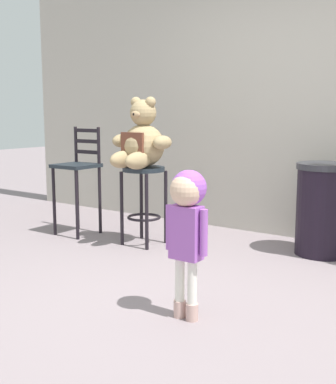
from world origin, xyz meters
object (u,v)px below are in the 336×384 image
object	(u,v)px
teddy_bear	(141,142)
child_walking	(187,212)
trash_bin	(323,209)
bar_chair_empty	(78,172)
bar_stool_with_teddy	(144,189)

from	to	relation	value
teddy_bear	child_walking	size ratio (longest dim) A/B	0.71
trash_bin	bar_chair_empty	xyz separation A→B (m)	(-2.23, -0.66, 0.22)
child_walking	bar_chair_empty	world-z (taller)	bar_chair_empty
teddy_bear	bar_chair_empty	distance (m)	0.84
bar_stool_with_teddy	bar_chair_empty	bearing A→B (deg)	-176.09
bar_chair_empty	trash_bin	bearing A→B (deg)	16.57
trash_bin	bar_chair_empty	distance (m)	2.34
bar_stool_with_teddy	bar_chair_empty	xyz separation A→B (m)	(-0.78, -0.05, 0.11)
bar_stool_with_teddy	bar_chair_empty	size ratio (longest dim) A/B	0.68
child_walking	trash_bin	world-z (taller)	child_walking
bar_stool_with_teddy	child_walking	world-z (taller)	child_walking
bar_stool_with_teddy	trash_bin	world-z (taller)	trash_bin
trash_bin	teddy_bear	bearing A→B (deg)	-156.17
trash_bin	child_walking	bearing A→B (deg)	-96.33
child_walking	bar_chair_empty	size ratio (longest dim) A/B	0.83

